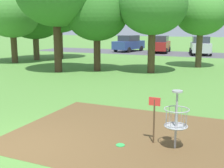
{
  "coord_description": "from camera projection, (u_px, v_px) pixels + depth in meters",
  "views": [
    {
      "loc": [
        4.63,
        -4.78,
        2.8
      ],
      "look_at": [
        0.93,
        3.53,
        1.0
      ],
      "focal_mm": 46.54,
      "sensor_mm": 36.0,
      "label": 1
    }
  ],
  "objects": [
    {
      "name": "tree_far_center",
      "position": [
        97.0,
        14.0,
        18.08
      ],
      "size": [
        3.89,
        3.89,
        5.22
      ],
      "color": "#422D1E",
      "rests_on": "ground"
    },
    {
      "name": "parked_car_center_right",
      "position": [
        200.0,
        45.0,
        29.47
      ],
      "size": [
        2.63,
        4.48,
        1.84
      ],
      "color": "#B2B7BC",
      "rests_on": "ground"
    },
    {
      "name": "parked_car_leftmost",
      "position": [
        129.0,
        43.0,
        33.21
      ],
      "size": [
        2.68,
        4.49,
        1.84
      ],
      "color": "#2D4784",
      "rests_on": "ground"
    },
    {
      "name": "tree_far_left",
      "position": [
        59.0,
        11.0,
        25.35
      ],
      "size": [
        4.54,
        4.54,
        6.13
      ],
      "color": "#422D1E",
      "rests_on": "ground"
    },
    {
      "name": "parked_car_center_left",
      "position": [
        160.0,
        44.0,
        31.77
      ],
      "size": [
        2.32,
        4.37,
        1.84
      ],
      "color": "maroon",
      "rests_on": "ground"
    },
    {
      "name": "ground_plane",
      "position": [
        13.0,
        151.0,
        6.68
      ],
      "size": [
        160.0,
        160.0,
        0.0
      ],
      "primitive_type": "plane",
      "color": "#518438"
    },
    {
      "name": "disc_golf_basket",
      "position": [
        174.0,
        117.0,
        6.7
      ],
      "size": [
        0.98,
        0.58,
        1.39
      ],
      "color": "#9E9EA3",
      "rests_on": "ground"
    },
    {
      "name": "tree_far_right",
      "position": [
        34.0,
        11.0,
        24.1
      ],
      "size": [
        5.46,
        5.46,
        6.4
      ],
      "color": "brown",
      "rests_on": "ground"
    },
    {
      "name": "tree_mid_center",
      "position": [
        153.0,
        6.0,
        17.19
      ],
      "size": [
        4.13,
        4.13,
        5.81
      ],
      "color": "#4C3823",
      "rests_on": "ground"
    },
    {
      "name": "dirt_tee_pad",
      "position": [
        121.0,
        133.0,
        7.76
      ],
      "size": [
        5.56,
        4.71,
        0.01
      ],
      "primitive_type": "cube",
      "color": "brown",
      "rests_on": "ground"
    },
    {
      "name": "tree_mid_left",
      "position": [
        201.0,
        14.0,
        19.71
      ],
      "size": [
        3.56,
        3.56,
        5.22
      ],
      "color": "brown",
      "rests_on": "ground"
    },
    {
      "name": "frisbee_by_tee",
      "position": [
        120.0,
        145.0,
        6.96
      ],
      "size": [
        0.22,
        0.22,
        0.02
      ],
      "primitive_type": "cylinder",
      "color": "green",
      "rests_on": "ground"
    },
    {
      "name": "parking_lot_strip",
      "position": [
        192.0,
        54.0,
        29.94
      ],
      "size": [
        36.0,
        6.0,
        0.01
      ],
      "primitive_type": "cube",
      "color": "#4C4C51",
      "rests_on": "ground"
    },
    {
      "name": "tree_near_right",
      "position": [
        12.0,
        11.0,
        22.26
      ],
      "size": [
        4.82,
        4.82,
        6.05
      ],
      "color": "#4C3823",
      "rests_on": "ground"
    }
  ]
}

